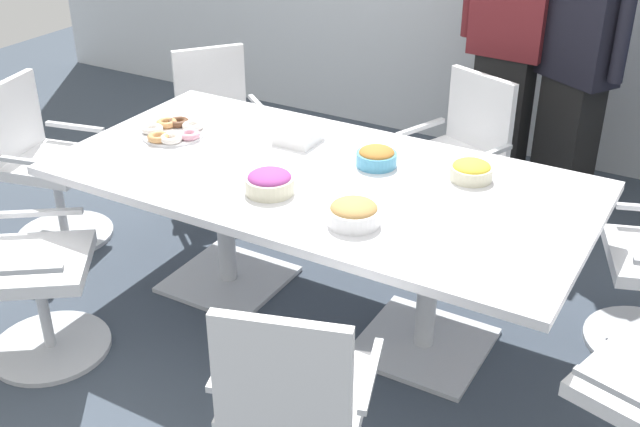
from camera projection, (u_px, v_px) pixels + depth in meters
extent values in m
cube|color=#3D4754|center=(320.00, 313.00, 3.87)|extent=(10.00, 10.00, 0.01)
cube|color=silver|center=(320.00, 178.00, 3.52)|extent=(2.40, 1.20, 0.04)
cube|color=silver|center=(229.00, 279.00, 4.10)|extent=(0.56, 0.56, 0.02)
cylinder|color=silver|center=(225.00, 219.00, 3.93)|extent=(0.09, 0.09, 0.69)
cube|color=silver|center=(423.00, 344.00, 3.62)|extent=(0.56, 0.56, 0.02)
cylinder|color=silver|center=(428.00, 279.00, 3.45)|extent=(0.09, 0.09, 0.69)
cylinder|color=silver|center=(66.00, 234.00, 4.52)|extent=(0.65, 0.65, 0.02)
cylinder|color=silver|center=(60.00, 201.00, 4.42)|extent=(0.05, 0.05, 0.41)
cube|color=white|center=(53.00, 163.00, 4.30)|extent=(0.55, 0.55, 0.06)
cube|color=white|center=(12.00, 118.00, 4.25)|extent=(0.14, 0.44, 0.42)
cube|color=silver|center=(75.00, 127.00, 4.45)|extent=(0.37, 0.11, 0.02)
cube|color=silver|center=(21.00, 161.00, 4.04)|extent=(0.37, 0.11, 0.02)
cylinder|color=silver|center=(51.00, 347.00, 3.60)|extent=(0.75, 0.75, 0.02)
cylinder|color=silver|center=(43.00, 308.00, 3.50)|extent=(0.05, 0.05, 0.41)
cube|color=white|center=(34.00, 264.00, 3.39)|extent=(0.64, 0.64, 0.06)
cube|color=silver|center=(41.00, 213.00, 3.54)|extent=(0.32, 0.24, 0.02)
cube|color=silver|center=(16.00, 271.00, 3.12)|extent=(0.32, 0.24, 0.02)
cube|color=white|center=(299.00, 392.00, 2.66)|extent=(0.58, 0.58, 0.06)
cube|color=white|center=(281.00, 377.00, 2.37)|extent=(0.43, 0.17, 0.42)
cube|color=silver|center=(228.00, 355.00, 2.65)|extent=(0.14, 0.36, 0.02)
cube|color=silver|center=(371.00, 375.00, 2.56)|extent=(0.14, 0.36, 0.02)
cube|color=silver|center=(627.00, 396.00, 2.47)|extent=(0.36, 0.13, 0.02)
cylinder|color=silver|center=(445.00, 231.00, 4.55)|extent=(0.70, 0.70, 0.02)
cylinder|color=silver|center=(448.00, 198.00, 4.44)|extent=(0.05, 0.05, 0.41)
cube|color=white|center=(451.00, 161.00, 4.33)|extent=(0.59, 0.59, 0.06)
cube|color=white|center=(481.00, 111.00, 4.34)|extent=(0.42, 0.19, 0.42)
cube|color=silver|center=(488.00, 155.00, 4.11)|extent=(0.16, 0.35, 0.02)
cube|color=silver|center=(421.00, 127.00, 4.44)|extent=(0.16, 0.35, 0.02)
cylinder|color=silver|center=(226.00, 196.00, 4.94)|extent=(0.76, 0.76, 0.02)
cylinder|color=silver|center=(224.00, 165.00, 4.84)|extent=(0.05, 0.05, 0.41)
cube|color=white|center=(221.00, 130.00, 4.73)|extent=(0.65, 0.65, 0.06)
cube|color=white|center=(210.00, 81.00, 4.78)|extent=(0.30, 0.37, 0.42)
cube|color=silver|center=(259.00, 106.00, 4.75)|extent=(0.31, 0.25, 0.02)
cube|color=silver|center=(180.00, 117.00, 4.59)|extent=(0.31, 0.25, 0.02)
cube|color=black|center=(499.00, 126.00, 4.82)|extent=(0.33, 0.22, 0.90)
cube|color=black|center=(565.00, 148.00, 4.60)|extent=(0.38, 0.34, 0.83)
cube|color=black|center=(585.00, 21.00, 4.24)|extent=(0.49, 0.41, 0.66)
cylinder|color=black|center=(625.00, 26.00, 4.03)|extent=(0.11, 0.11, 0.59)
cylinder|color=black|center=(551.00, 5.00, 4.43)|extent=(0.11, 0.11, 0.59)
cylinder|color=beige|center=(471.00, 173.00, 3.45)|extent=(0.19, 0.19, 0.06)
ellipsoid|color=yellow|center=(472.00, 167.00, 3.44)|extent=(0.17, 0.17, 0.05)
cylinder|color=white|center=(354.00, 216.00, 3.09)|extent=(0.21, 0.21, 0.07)
ellipsoid|color=tan|center=(354.00, 208.00, 3.08)|extent=(0.19, 0.19, 0.06)
cylinder|color=beige|center=(270.00, 185.00, 3.34)|extent=(0.21, 0.21, 0.07)
ellipsoid|color=#9E3D8E|center=(269.00, 178.00, 3.32)|extent=(0.19, 0.19, 0.06)
cylinder|color=#4C9EC6|center=(376.00, 159.00, 3.57)|extent=(0.19, 0.19, 0.06)
ellipsoid|color=#AD702D|center=(377.00, 153.00, 3.56)|extent=(0.16, 0.16, 0.06)
cylinder|color=white|center=(173.00, 134.00, 3.90)|extent=(0.31, 0.31, 0.01)
torus|color=pink|center=(189.00, 135.00, 3.84)|extent=(0.11, 0.11, 0.03)
torus|color=white|center=(193.00, 126.00, 3.94)|extent=(0.11, 0.11, 0.03)
torus|color=brown|center=(179.00, 122.00, 3.98)|extent=(0.11, 0.11, 0.03)
torus|color=tan|center=(167.00, 123.00, 3.97)|extent=(0.11, 0.11, 0.03)
torus|color=white|center=(152.00, 129.00, 3.90)|extent=(0.11, 0.11, 0.03)
torus|color=tan|center=(158.00, 137.00, 3.81)|extent=(0.11, 0.11, 0.03)
torus|color=white|center=(171.00, 138.00, 3.80)|extent=(0.11, 0.11, 0.03)
cube|color=white|center=(298.00, 136.00, 3.81)|extent=(0.19, 0.19, 0.06)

